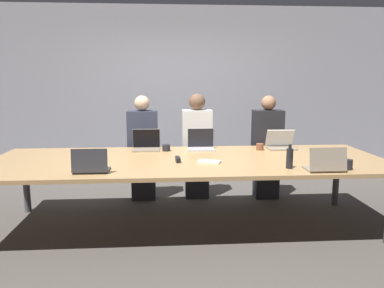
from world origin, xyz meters
name	(u,v)px	position (x,y,z in m)	size (l,w,h in m)	color
ground_plane	(189,226)	(0.00, 0.00, 0.00)	(24.00, 24.00, 0.00)	#4C4742
curtain_wall	(180,94)	(0.00, 2.22, 1.40)	(12.00, 0.06, 2.80)	#9999A3
conference_table	(189,163)	(0.00, 0.00, 0.72)	(4.31, 1.55, 0.77)	tan
laptop_far_center	(201,143)	(0.19, 0.58, 0.84)	(0.33, 0.25, 0.26)	#B7B7BC
person_far_center	(197,147)	(0.18, 1.05, 0.70)	(0.40, 0.24, 1.44)	#2D2D38
laptop_near_left	(91,166)	(-0.95, -0.54, 0.84)	(0.33, 0.23, 0.24)	#333338
laptop_far_midleft	(146,144)	(-0.49, 0.58, 0.84)	(0.34, 0.25, 0.26)	gray
person_far_midleft	(143,150)	(-0.56, 1.02, 0.69)	(0.40, 0.24, 1.42)	#2D2D38
cup_far_midleft	(166,148)	(-0.24, 0.49, 0.81)	(0.09, 0.09, 0.08)	#232328
laptop_far_right	(281,143)	(1.19, 0.54, 0.84)	(0.35, 0.25, 0.24)	gray
person_far_right	(267,149)	(1.14, 0.97, 0.69)	(0.40, 0.24, 1.42)	#2D2D38
cup_far_right	(260,147)	(0.91, 0.47, 0.81)	(0.09, 0.09, 0.08)	brown
laptop_near_right	(326,164)	(1.26, -0.64, 0.84)	(0.35, 0.23, 0.24)	gray
cup_near_right	(348,165)	(1.51, -0.59, 0.82)	(0.09, 0.09, 0.10)	#232328
bottle_near_right	(290,158)	(0.96, -0.50, 0.87)	(0.07, 0.07, 0.24)	black
stapler	(178,159)	(-0.12, -0.12, 0.79)	(0.05, 0.15, 0.05)	black
notebook	(209,162)	(0.21, -0.20, 0.78)	(0.27, 0.21, 0.02)	silver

